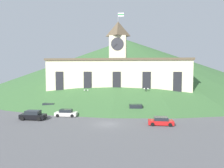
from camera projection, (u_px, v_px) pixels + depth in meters
name	position (u px, v px, depth m)	size (l,w,h in m)	color
ground_plane	(107.00, 124.00, 39.19)	(160.00, 160.00, 0.00)	#565659
civic_building	(118.00, 79.00, 61.26)	(39.42, 8.72, 25.33)	beige
banner_fence	(116.00, 103.00, 54.99)	(39.06, 0.12, 2.56)	#1E8438
hillside_backdrop	(126.00, 64.00, 109.46)	(134.30, 134.30, 24.28)	#386033
street_lamp_right	(86.00, 94.00, 56.61)	(1.26, 0.36, 4.54)	black
street_lamp_center	(146.00, 94.00, 54.84)	(1.26, 0.36, 5.11)	black
car_white_taxi	(66.00, 113.00, 45.52)	(4.56, 2.24, 1.50)	white
car_blue_van	(136.00, 109.00, 48.09)	(5.25, 2.72, 2.10)	#284C99
car_black_suv	(33.00, 115.00, 42.64)	(4.91, 2.37, 1.80)	black
car_gray_pickup	(50.00, 107.00, 52.35)	(5.35, 2.47, 1.75)	slate
car_red_sedan	(161.00, 121.00, 38.51)	(4.40, 2.13, 1.45)	red
pedestrian	(105.00, 106.00, 53.38)	(0.39, 0.41, 1.68)	#282D3D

